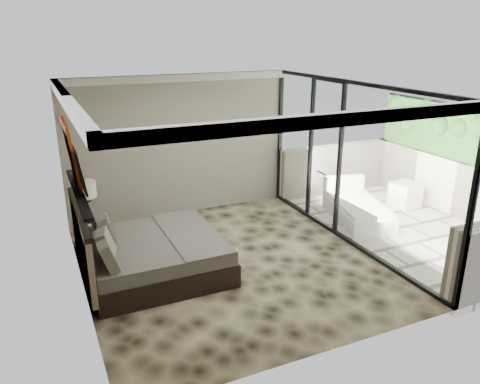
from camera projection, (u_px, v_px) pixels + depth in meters
name	position (u px, v px, depth m)	size (l,w,h in m)	color
floor	(230.00, 263.00, 7.57)	(5.00, 5.00, 0.00)	black
ceiling	(228.00, 88.00, 6.67)	(4.50, 5.00, 0.02)	silver
back_wall	(180.00, 146.00, 9.27)	(4.50, 0.02, 2.80)	gray
left_wall	(75.00, 202.00, 6.25)	(0.02, 5.00, 2.80)	gray
glass_wall	(350.00, 165.00, 7.99)	(0.08, 5.00, 2.80)	white
terrace_slab	(408.00, 229.00, 9.05)	(3.00, 5.00, 0.12)	#C0B4A4
parapet_far	(463.00, 190.00, 9.38)	(0.30, 5.00, 1.10)	beige
foliage_hedge	(472.00, 136.00, 9.02)	(0.36, 4.60, 1.10)	#316620
picture_ledge	(78.00, 192.00, 6.32)	(0.12, 2.20, 0.05)	black
bed	(148.00, 254.00, 7.14)	(2.09, 2.03, 1.16)	black
nightstand	(93.00, 233.00, 8.00)	(0.57, 0.57, 0.57)	black
table_lamp	(85.00, 196.00, 7.74)	(0.39, 0.39, 0.71)	black
abstract_canvas	(71.00, 154.00, 6.38)	(0.04, 0.90, 0.90)	#A6130E
framed_print	(79.00, 170.00, 6.15)	(0.03, 0.50, 0.60)	black
ottoman	(405.00, 195.00, 9.98)	(0.52, 0.52, 0.52)	white
lounger	(357.00, 209.00, 9.29)	(1.28, 1.90, 0.68)	white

